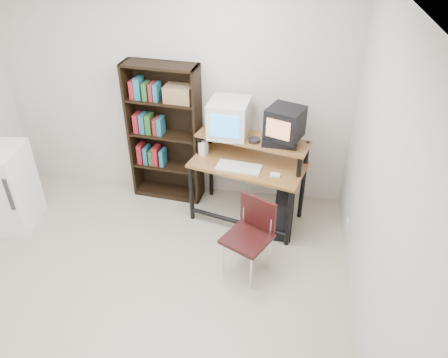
# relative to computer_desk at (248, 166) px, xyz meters

# --- Properties ---
(floor) EXTENTS (4.00, 4.00, 0.01)m
(floor) POSITION_rel_computer_desk_xyz_m (-0.91, -1.51, -0.69)
(floor) COLOR #BCB39C
(floor) RESTS_ON ground
(ceiling) EXTENTS (4.00, 4.00, 0.01)m
(ceiling) POSITION_rel_computer_desk_xyz_m (-0.91, -1.51, 1.91)
(ceiling) COLOR white
(ceiling) RESTS_ON back_wall
(back_wall) EXTENTS (4.00, 0.01, 2.60)m
(back_wall) POSITION_rel_computer_desk_xyz_m (-0.91, 0.49, 0.61)
(back_wall) COLOR beige
(back_wall) RESTS_ON floor
(right_wall) EXTENTS (0.01, 4.00, 2.60)m
(right_wall) POSITION_rel_computer_desk_xyz_m (1.09, -1.51, 0.61)
(right_wall) COLOR beige
(right_wall) RESTS_ON floor
(computer_desk) EXTENTS (1.32, 0.90, 0.98)m
(computer_desk) POSITION_rel_computer_desk_xyz_m (0.00, 0.00, 0.00)
(computer_desk) COLOR #905F2F
(computer_desk) RESTS_ON floor
(crt_monitor) EXTENTS (0.44, 0.45, 0.39)m
(crt_monitor) POSITION_rel_computer_desk_xyz_m (-0.24, 0.17, 0.48)
(crt_monitor) COLOR silver
(crt_monitor) RESTS_ON computer_desk
(vcr) EXTENTS (0.37, 0.27, 0.08)m
(vcr) POSITION_rel_computer_desk_xyz_m (0.32, 0.03, 0.32)
(vcr) COLOR black
(vcr) RESTS_ON computer_desk
(crt_tv) EXTENTS (0.44, 0.43, 0.32)m
(crt_tv) POSITION_rel_computer_desk_xyz_m (0.35, 0.04, 0.52)
(crt_tv) COLOR black
(crt_tv) RESTS_ON vcr
(cd_spindle) EXTENTS (0.14, 0.14, 0.05)m
(cd_spindle) POSITION_rel_computer_desk_xyz_m (0.05, 0.01, 0.31)
(cd_spindle) COLOR #26262B
(cd_spindle) RESTS_ON computer_desk
(keyboard) EXTENTS (0.49, 0.27, 0.03)m
(keyboard) POSITION_rel_computer_desk_xyz_m (-0.09, -0.13, 0.05)
(keyboard) COLOR silver
(keyboard) RESTS_ON computer_desk
(mousepad) EXTENTS (0.26, 0.23, 0.01)m
(mousepad) POSITION_rel_computer_desk_xyz_m (0.28, -0.23, 0.03)
(mousepad) COLOR black
(mousepad) RESTS_ON computer_desk
(mouse) EXTENTS (0.11, 0.07, 0.03)m
(mouse) POSITION_rel_computer_desk_xyz_m (0.30, -0.22, 0.05)
(mouse) COLOR white
(mouse) RESTS_ON mousepad
(desk_speaker) EXTENTS (0.10, 0.10, 0.17)m
(desk_speaker) POSITION_rel_computer_desk_xyz_m (-0.51, 0.09, 0.12)
(desk_speaker) COLOR silver
(desk_speaker) RESTS_ON computer_desk
(pc_tower) EXTENTS (0.21, 0.46, 0.42)m
(pc_tower) POSITION_rel_computer_desk_xyz_m (0.42, -0.17, -0.48)
(pc_tower) COLOR black
(pc_tower) RESTS_ON floor
(school_chair) EXTENTS (0.54, 0.54, 0.80)m
(school_chair) POSITION_rel_computer_desk_xyz_m (0.11, -0.82, -0.20)
(school_chair) COLOR black
(school_chair) RESTS_ON floor
(bookshelf) EXTENTS (0.86, 0.36, 1.67)m
(bookshelf) POSITION_rel_computer_desk_xyz_m (-1.00, 0.34, 0.17)
(bookshelf) COLOR black
(bookshelf) RESTS_ON floor
(mini_fridge) EXTENTS (0.62, 0.62, 0.95)m
(mini_fridge) POSITION_rel_computer_desk_xyz_m (-2.63, -0.50, -0.21)
(mini_fridge) COLOR white
(mini_fridge) RESTS_ON floor
(wall_outlet) EXTENTS (0.02, 0.08, 0.12)m
(wall_outlet) POSITION_rel_computer_desk_xyz_m (1.07, -0.36, -0.39)
(wall_outlet) COLOR beige
(wall_outlet) RESTS_ON right_wall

